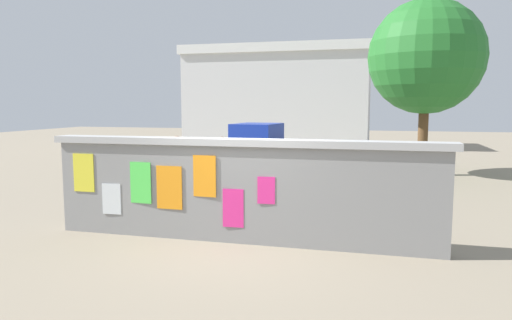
{
  "coord_description": "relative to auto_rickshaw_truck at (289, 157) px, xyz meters",
  "views": [
    {
      "loc": [
        2.31,
        -7.7,
        2.38
      ],
      "look_at": [
        -0.42,
        2.73,
        1.12
      ],
      "focal_mm": 32.94,
      "sensor_mm": 36.0,
      "label": 1
    }
  ],
  "objects": [
    {
      "name": "building_background",
      "position": [
        -3.25,
        14.1,
        1.98
      ],
      "size": [
        10.62,
        5.33,
        5.72
      ],
      "color": "silver",
      "rests_on": "ground"
    },
    {
      "name": "auto_rickshaw_truck",
      "position": [
        0.0,
        0.0,
        0.0
      ],
      "size": [
        3.73,
        1.85,
        1.85
      ],
      "color": "black",
      "rests_on": "ground"
    },
    {
      "name": "motorcycle",
      "position": [
        1.17,
        -3.62,
        -0.44
      ],
      "size": [
        1.9,
        0.56,
        0.87
      ],
      "color": "black",
      "rests_on": "ground"
    },
    {
      "name": "person_walking",
      "position": [
        -2.45,
        -2.31,
        0.09
      ],
      "size": [
        0.42,
        0.42,
        1.62
      ],
      "color": "#BF6626",
      "rests_on": "ground"
    },
    {
      "name": "poster_wall",
      "position": [
        0.14,
        -5.52,
        0.03
      ],
      "size": [
        7.09,
        0.42,
        1.81
      ],
      "color": "gray",
      "rests_on": "ground"
    },
    {
      "name": "ground",
      "position": [
        0.15,
        2.49,
        -0.9
      ],
      "size": [
        60.0,
        60.0,
        0.0
      ],
      "primitive_type": "plane",
      "color": "gray"
    },
    {
      "name": "tree_roadside",
      "position": [
        3.92,
        3.59,
        3.07
      ],
      "size": [
        3.8,
        3.8,
        5.89
      ],
      "color": "brown",
      "rests_on": "ground"
    },
    {
      "name": "person_bystander",
      "position": [
        -1.24,
        -2.37,
        0.09
      ],
      "size": [
        0.46,
        0.46,
        1.62
      ],
      "color": "purple",
      "rests_on": "ground"
    },
    {
      "name": "bicycle_near",
      "position": [
        -1.77,
        -3.73,
        -0.54
      ],
      "size": [
        1.69,
        0.49,
        0.95
      ],
      "color": "black",
      "rests_on": "ground"
    }
  ]
}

